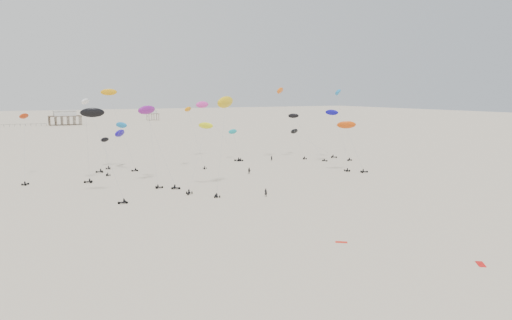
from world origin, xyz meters
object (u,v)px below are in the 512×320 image
pavilion_small (153,116)px  rig_0 (302,128)px  pavilion_main (65,119)px  rig_9 (114,107)px  spectator_0 (266,196)px  rig_4 (305,138)px

pavilion_small → rig_0: 251.33m
rig_0 → pavilion_main: bearing=-103.2°
pavilion_small → rig_0: bearing=-94.7°
pavilion_small → rig_9: (-82.49, -247.22, 14.84)m
rig_9 → pavilion_small: bearing=-25.4°
pavilion_main → rig_0: size_ratio=1.09×
pavilion_small → rig_0: size_ratio=0.47×
rig_0 → spectator_0: rig_0 is taller
pavilion_small → rig_4: rig_4 is taller
rig_0 → spectator_0: bearing=24.3°
pavilion_small → pavilion_main: bearing=-156.8°
rig_0 → spectator_0: (-41.16, -49.33, -10.56)m
pavilion_main → pavilion_small: bearing=23.2°
pavilion_small → rig_9: bearing=-108.5°
rig_4 → rig_9: 68.78m
pavilion_main → spectator_0: size_ratio=10.05×
spectator_0 → pavilion_main: bearing=-41.5°
pavilion_small → rig_0: rig_0 is taller
rig_4 → spectator_0: (-46.79, -55.93, -6.24)m
rig_9 → spectator_0: rig_9 is taller
pavilion_main → rig_0: bearing=-77.3°
rig_0 → rig_4: size_ratio=1.08×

